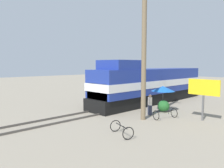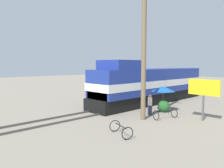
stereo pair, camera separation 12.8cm
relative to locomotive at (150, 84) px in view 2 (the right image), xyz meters
The scene contains 11 objects.
ground_plane 4.85m from the locomotive, 90.00° to the right, with size 120.00×120.00×0.00m, color gray.
rail_near 4.87m from the locomotive, 99.23° to the right, with size 0.08×37.47×0.15m, color #4C4742.
rail_far 4.87m from the locomotive, 80.77° to the right, with size 0.08×37.47×0.15m, color #4C4742.
locomotive is the anchor object (origin of this frame).
utility_pole 8.54m from the locomotive, 57.08° to the right, with size 1.80×0.36×11.75m.
vendor_umbrella 4.54m from the locomotive, 38.61° to the right, with size 2.04×2.04×2.27m.
billboard_sign 8.14m from the locomotive, 24.87° to the right, with size 2.34×0.12×3.07m.
shrub_cluster 4.98m from the locomotive, 38.56° to the right, with size 1.03×1.03×1.03m, color #236028.
person_bystander 6.08m from the locomotive, 53.13° to the right, with size 0.34×0.34×1.72m.
bicycle 7.34m from the locomotive, 43.82° to the right, with size 1.23×1.97×0.73m.
bicycle_spare 11.78m from the locomotive, 61.55° to the right, with size 1.82×1.23×0.73m.
Camera 2 is at (14.25, -14.83, 4.15)m, focal length 35.00 mm.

